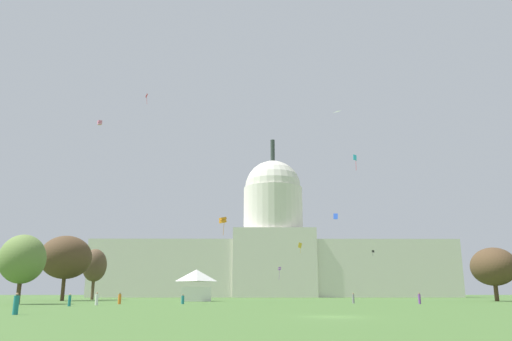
{
  "coord_description": "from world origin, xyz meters",
  "views": [
    {
      "loc": [
        -5.88,
        -37.1,
        1.67
      ],
      "look_at": [
        -5.06,
        70.74,
        28.36
      ],
      "focal_mm": 34.77,
      "sensor_mm": 36.0,
      "label": 1
    }
  ],
  "objects": [
    {
      "name": "ground_plane",
      "position": [
        0.0,
        0.0,
        0.0
      ],
      "size": [
        800.0,
        800.0,
        0.0
      ],
      "primitive_type": "plane",
      "color": "#42662D"
    },
    {
      "name": "capitol_building",
      "position": [
        2.72,
        164.48,
        16.83
      ],
      "size": [
        141.9,
        26.48,
        64.92
      ],
      "color": "beige",
      "rests_on": "ground_plane"
    },
    {
      "name": "event_tent",
      "position": [
        -17.49,
        68.29,
        3.24
      ],
      "size": [
        7.09,
        7.6,
        6.4
      ],
      "rotation": [
        0.0,
        0.0,
        0.13
      ],
      "color": "white",
      "rests_on": "ground_plane"
    },
    {
      "name": "tree_west_mid",
      "position": [
        -41.36,
        40.56,
        6.74
      ],
      "size": [
        10.33,
        10.33,
        10.5
      ],
      "color": "#4C3823",
      "rests_on": "ground_plane"
    },
    {
      "name": "tree_east_near",
      "position": [
        44.4,
        67.44,
        6.98
      ],
      "size": [
        9.51,
        11.33,
        10.93
      ],
      "color": "#4C3823",
      "rests_on": "ground_plane"
    },
    {
      "name": "tree_west_near",
      "position": [
        -47.33,
        74.68,
        9.35
      ],
      "size": [
        13.05,
        13.65,
        14.12
      ],
      "color": "#4C3823",
      "rests_on": "ground_plane"
    },
    {
      "name": "tree_west_far",
      "position": [
        -46.14,
        91.67,
        8.46
      ],
      "size": [
        6.54,
        6.54,
        12.63
      ],
      "color": "brown",
      "rests_on": "ground_plane"
    },
    {
      "name": "person_teal_lawn_far_right",
      "position": [
        -24.55,
        3.56,
        0.77
      ],
      "size": [
        0.59,
        0.59,
        1.69
      ],
      "rotation": [
        0.0,
        0.0,
        2.47
      ],
      "color": "#1E757A",
      "rests_on": "ground_plane"
    },
    {
      "name": "person_teal_aisle_center",
      "position": [
        -29.33,
        28.75,
        0.74
      ],
      "size": [
        0.51,
        0.51,
        1.61
      ],
      "rotation": [
        0.0,
        0.0,
        2.25
      ],
      "color": "#1E757A",
      "rests_on": "ground_plane"
    },
    {
      "name": "person_grey_deep_crowd",
      "position": [
        10.72,
        46.59,
        0.78
      ],
      "size": [
        0.38,
        0.38,
        1.67
      ],
      "rotation": [
        0.0,
        0.0,
        3.22
      ],
      "color": "gray",
      "rests_on": "ground_plane"
    },
    {
      "name": "person_purple_mid_left",
      "position": [
        20.23,
        42.42,
        0.78
      ],
      "size": [
        0.53,
        0.53,
        1.71
      ],
      "rotation": [
        0.0,
        0.0,
        5.74
      ],
      "color": "#703D93",
      "rests_on": "ground_plane"
    },
    {
      "name": "person_white_mid_center",
      "position": [
        -27.54,
        34.29,
        0.8
      ],
      "size": [
        0.52,
        0.52,
        1.75
      ],
      "rotation": [
        0.0,
        0.0,
        5.97
      ],
      "color": "silver",
      "rests_on": "ground_plane"
    },
    {
      "name": "person_teal_near_tree_west",
      "position": [
        -16.63,
        42.2,
        0.66
      ],
      "size": [
        0.54,
        0.54,
        1.48
      ],
      "rotation": [
        0.0,
        0.0,
        3.43
      ],
      "color": "#1E757A",
      "rests_on": "ground_plane"
    },
    {
      "name": "person_orange_near_tent",
      "position": [
        -26.23,
        41.53,
        0.77
      ],
      "size": [
        0.6,
        0.6,
        1.71
      ],
      "rotation": [
        0.0,
        0.0,
        0.32
      ],
      "color": "orange",
      "rests_on": "ground_plane"
    },
    {
      "name": "kite_cyan_mid",
      "position": [
        16.07,
        64.81,
        29.55
      ],
      "size": [
        0.89,
        0.67,
        3.57
      ],
      "rotation": [
        0.0,
        0.0,
        2.77
      ],
      "color": "#33BCDB"
    },
    {
      "name": "kite_blue_low",
      "position": [
        6.62,
        36.44,
        12.82
      ],
      "size": [
        0.72,
        0.44,
        0.92
      ],
      "rotation": [
        0.0,
        0.0,
        2.16
      ],
      "color": "blue"
    },
    {
      "name": "kite_violet_low",
      "position": [
        3.6,
        137.13,
        9.78
      ],
      "size": [
        0.99,
        0.93,
        4.3
      ],
      "rotation": [
        0.0,
        0.0,
        4.84
      ],
      "color": "purple"
    },
    {
      "name": "kite_white_high",
      "position": [
        10.79,
        53.09,
        35.5
      ],
      "size": [
        1.4,
        1.37,
        0.25
      ],
      "rotation": [
        0.0,
        0.0,
        2.38
      ],
      "color": "white"
    },
    {
      "name": "kite_pink_mid",
      "position": [
        -31.74,
        42.46,
        29.66
      ],
      "size": [
        0.9,
        0.9,
        0.74
      ],
      "rotation": [
        0.0,
        0.0,
        2.15
      ],
      "color": "pink"
    },
    {
      "name": "kite_gold_low",
      "position": [
        5.87,
        85.39,
        12.93
      ],
      "size": [
        1.09,
        0.53,
        2.65
      ],
      "rotation": [
        0.0,
        0.0,
        5.98
      ],
      "color": "gold"
    },
    {
      "name": "kite_black_low",
      "position": [
        33.36,
        124.88,
        14.76
      ],
      "size": [
        0.81,
        0.78,
        2.01
      ],
      "rotation": [
        0.0,
        0.0,
        1.84
      ],
      "color": "black"
    },
    {
      "name": "kite_orange_low",
      "position": [
        -11.38,
        54.89,
        14.85
      ],
      "size": [
        1.49,
        1.46,
        3.43
      ],
      "rotation": [
        0.0,
        0.0,
        5.21
      ],
      "color": "orange"
    },
    {
      "name": "kite_red_high",
      "position": [
        -37.84,
        102.77,
        59.26
      ],
      "size": [
        0.59,
        0.76,
        3.29
      ],
      "rotation": [
        0.0,
        0.0,
        3.87
      ],
      "color": "red"
    }
  ]
}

